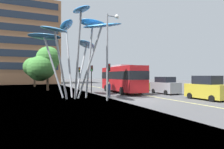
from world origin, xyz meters
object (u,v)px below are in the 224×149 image
object	(u,v)px
leaf_sculpture	(75,34)
traffic_light_kerb_far	(92,73)
traffic_light_island_mid	(79,74)
car_parked_near	(207,89)
red_bus	(122,78)
traffic_light_kerb_near	(109,73)
street_lamp	(110,46)
car_parked_mid	(165,86)
car_parked_far	(137,84)
pedestrian	(109,90)

from	to	relation	value
leaf_sculpture	traffic_light_kerb_far	distance (m)	7.06
traffic_light_island_mid	car_parked_near	xyz separation A→B (m)	(8.46, -17.02, -1.59)
red_bus	traffic_light_kerb_far	bearing A→B (deg)	159.18
traffic_light_kerb_near	car_parked_near	world-z (taller)	traffic_light_kerb_near
leaf_sculpture	traffic_light_kerb_near	distance (m)	5.57
street_lamp	car_parked_mid	bearing A→B (deg)	19.03
leaf_sculpture	car_parked_far	world-z (taller)	leaf_sculpture
traffic_light_kerb_near	red_bus	bearing A→B (deg)	47.45
leaf_sculpture	car_parked_near	size ratio (longest dim) A/B	2.50
traffic_light_island_mid	red_bus	bearing A→B (deg)	-58.02
traffic_light_island_mid	car_parked_far	xyz separation A→B (m)	(8.33, -4.00, -1.71)
car_parked_far	pedestrian	size ratio (longest dim) A/B	2.76
traffic_light_kerb_near	car_parked_mid	xyz separation A→B (m)	(8.07, 0.39, -1.63)
red_bus	car_parked_near	xyz separation A→B (m)	(4.18, -10.17, -0.97)
street_lamp	pedestrian	size ratio (longest dim) A/B	5.04
car_parked_mid	car_parked_far	distance (m)	6.48
traffic_light_island_mid	car_parked_far	size ratio (longest dim) A/B	0.81
car_parked_mid	car_parked_near	bearing A→B (deg)	-91.80
car_parked_near	traffic_light_kerb_near	bearing A→B (deg)	141.95
traffic_light_kerb_near	car_parked_near	size ratio (longest dim) A/B	0.88
traffic_light_kerb_far	traffic_light_island_mid	bearing A→B (deg)	93.90
car_parked_far	street_lamp	distance (m)	13.70
leaf_sculpture	car_parked_far	xyz separation A→B (m)	(11.27, 5.98, -5.92)
leaf_sculpture	traffic_light_kerb_far	size ratio (longest dim) A/B	2.80
car_parked_far	pedestrian	bearing A→B (deg)	-136.98
traffic_light_island_mid	car_parked_near	bearing A→B (deg)	-63.57
traffic_light_island_mid	pedestrian	distance (m)	11.53
traffic_light_kerb_near	traffic_light_kerb_far	size ratio (longest dim) A/B	0.99
traffic_light_island_mid	car_parked_far	distance (m)	9.40
traffic_light_kerb_far	leaf_sculpture	bearing A→B (deg)	-125.56
traffic_light_kerb_near	car_parked_near	distance (m)	10.11
car_parked_mid	street_lamp	bearing A→B (deg)	-160.97
traffic_light_island_mid	car_parked_far	bearing A→B (deg)	-25.66
red_bus	car_parked_near	world-z (taller)	red_bus
leaf_sculpture	traffic_light_kerb_far	bearing A→B (deg)	54.44
car_parked_near	car_parked_far	bearing A→B (deg)	90.57
traffic_light_kerb_far	car_parked_near	size ratio (longest dim) A/B	0.89
traffic_light_kerb_far	pedestrian	xyz separation A→B (m)	(0.06, -6.01, -1.88)
red_bus	car_parked_mid	size ratio (longest dim) A/B	2.39
red_bus	pedestrian	xyz separation A→B (m)	(-3.85, -4.53, -1.24)
traffic_light_island_mid	street_lamp	size ratio (longest dim) A/B	0.45
red_bus	street_lamp	size ratio (longest dim) A/B	1.17
traffic_light_kerb_far	street_lamp	bearing A→B (deg)	-95.76
traffic_light_kerb_near	traffic_light_kerb_far	world-z (taller)	traffic_light_kerb_far
leaf_sculpture	traffic_light_island_mid	size ratio (longest dim) A/B	2.82
traffic_light_island_mid	pedestrian	size ratio (longest dim) A/B	2.25
car_parked_near	pedestrian	distance (m)	9.82
car_parked_mid	street_lamp	distance (m)	10.52
red_bus	leaf_sculpture	xyz separation A→B (m)	(-7.21, -3.14, 4.82)
pedestrian	traffic_light_island_mid	bearing A→B (deg)	92.14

